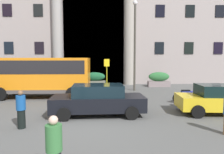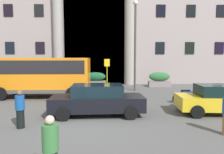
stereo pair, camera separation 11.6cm
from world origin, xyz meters
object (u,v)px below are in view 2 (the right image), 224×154
at_px(hedge_planter_east, 95,80).
at_px(hedge_planter_far_east, 30,80).
at_px(orange_minibus, 42,74).
at_px(pedestrian_child_trailing, 20,109).
at_px(hedge_planter_west, 159,80).
at_px(pedestrian_man_crossing, 51,150).
at_px(lamppost_plaza_centre, 135,39).
at_px(parked_sedan_second, 97,100).
at_px(bus_stop_sign, 107,72).
at_px(scooter_by_planter, 188,96).
at_px(parked_estate_mid, 221,99).

relative_size(hedge_planter_east, hedge_planter_far_east, 1.14).
bearing_deg(hedge_planter_far_east, hedge_planter_east, 4.23).
bearing_deg(hedge_planter_east, orange_minibus, -124.35).
bearing_deg(pedestrian_child_trailing, hedge_planter_west, -154.82).
bearing_deg(orange_minibus, pedestrian_man_crossing, -71.94).
distance_m(pedestrian_man_crossing, lamppost_plaza_centre, 14.14).
bearing_deg(parked_sedan_second, pedestrian_child_trailing, -151.58).
relative_size(orange_minibus, pedestrian_child_trailing, 4.50).
bearing_deg(hedge_planter_east, pedestrian_man_crossing, -89.65).
height_order(bus_stop_sign, scooter_by_planter, bus_stop_sign).
height_order(bus_stop_sign, hedge_planter_west, bus_stop_sign).
distance_m(parked_estate_mid, scooter_by_planter, 2.70).
relative_size(bus_stop_sign, pedestrian_child_trailing, 1.80).
distance_m(bus_stop_sign, parked_estate_mid, 8.94).
bearing_deg(bus_stop_sign, lamppost_plaza_centre, 18.76).
bearing_deg(hedge_planter_west, hedge_planter_east, -178.08).
xyz_separation_m(bus_stop_sign, pedestrian_child_trailing, (-3.37, -8.70, -0.93)).
xyz_separation_m(orange_minibus, parked_estate_mid, (10.47, -4.68, -0.94)).
height_order(hedge_planter_west, parked_estate_mid, parked_estate_mid).
distance_m(parked_estate_mid, pedestrian_man_crossing, 8.90).
relative_size(bus_stop_sign, pedestrian_man_crossing, 1.77).
bearing_deg(bus_stop_sign, parked_estate_mid, -49.36).
xyz_separation_m(hedge_planter_far_east, parked_estate_mid, (13.12, -9.33, 0.03)).
relative_size(parked_sedan_second, pedestrian_child_trailing, 3.00).
relative_size(hedge_planter_far_east, pedestrian_man_crossing, 1.20).
bearing_deg(pedestrian_man_crossing, orange_minibus, 139.58).
height_order(hedge_planter_far_east, scooter_by_planter, hedge_planter_far_east).
bearing_deg(orange_minibus, parked_sedan_second, -49.44).
xyz_separation_m(hedge_planter_far_east, lamppost_plaza_centre, (9.75, -1.77, 3.74)).
relative_size(hedge_planter_east, scooter_by_planter, 1.04).
height_order(bus_stop_sign, hedge_planter_far_east, bus_stop_sign).
relative_size(hedge_planter_east, parked_sedan_second, 0.46).
height_order(hedge_planter_far_east, parked_estate_mid, hedge_planter_far_east).
height_order(orange_minibus, lamppost_plaza_centre, lamppost_plaza_centre).
bearing_deg(lamppost_plaza_centre, hedge_planter_far_east, 169.73).
xyz_separation_m(scooter_by_planter, lamppost_plaza_centre, (-2.72, 4.96, 4.01)).
distance_m(scooter_by_planter, lamppost_plaza_centre, 6.93).
distance_m(bus_stop_sign, pedestrian_man_crossing, 12.45).
bearing_deg(parked_sedan_second, parked_estate_mid, -1.72).
bearing_deg(pedestrian_child_trailing, lamppost_plaza_centre, -150.55).
xyz_separation_m(parked_estate_mid, pedestrian_child_trailing, (-9.16, -1.96, 0.01)).
distance_m(hedge_planter_far_east, hedge_planter_west, 12.53).
height_order(hedge_planter_far_east, parked_sedan_second, parked_sedan_second).
relative_size(hedge_planter_east, hedge_planter_west, 0.98).
distance_m(orange_minibus, parked_sedan_second, 6.52).
bearing_deg(bus_stop_sign, scooter_by_planter, -38.93).
bearing_deg(parked_estate_mid, hedge_planter_far_east, 148.76).
bearing_deg(hedge_planter_east, hedge_planter_west, 1.92).
height_order(parked_sedan_second, scooter_by_planter, parked_sedan_second).
relative_size(scooter_by_planter, pedestrian_child_trailing, 1.33).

